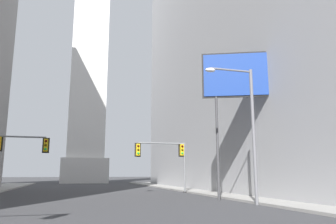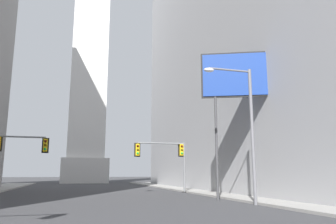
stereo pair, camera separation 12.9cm
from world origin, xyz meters
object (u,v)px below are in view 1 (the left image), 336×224
object	(u,v)px
traffic_light_mid_right	(167,154)
street_lamp	(246,119)
billboard_sign	(244,79)
obelisk	(92,15)
traffic_light_mid_left	(14,150)

from	to	relation	value
traffic_light_mid_right	street_lamp	bearing A→B (deg)	-84.64
street_lamp	billboard_sign	world-z (taller)	billboard_sign
obelisk	traffic_light_mid_right	distance (m)	50.26
traffic_light_mid_left	obelisk	bearing A→B (deg)	79.90
billboard_sign	obelisk	bearing A→B (deg)	101.18
traffic_light_mid_left	street_lamp	xyz separation A→B (m)	(14.84, -12.48, 1.30)
traffic_light_mid_left	traffic_light_mid_right	size ratio (longest dim) A/B	0.97
traffic_light_mid_left	street_lamp	world-z (taller)	street_lamp
obelisk	traffic_light_mid_left	xyz separation A→B (m)	(-6.87, -38.61, -32.21)
street_lamp	traffic_light_mid_left	bearing A→B (deg)	139.94
traffic_light_mid_left	billboard_sign	distance (m)	19.64
street_lamp	traffic_light_mid_right	bearing A→B (deg)	95.36
obelisk	traffic_light_mid_left	world-z (taller)	obelisk
street_lamp	obelisk	bearing A→B (deg)	98.87
traffic_light_mid_right	street_lamp	world-z (taller)	street_lamp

